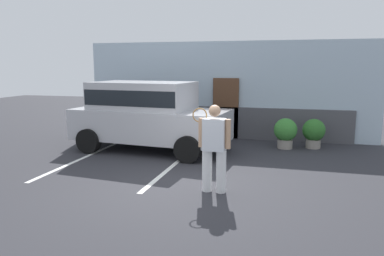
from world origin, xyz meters
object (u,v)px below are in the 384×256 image
at_px(tennis_player_man, 214,147).
at_px(potted_plant_by_porch, 285,132).
at_px(parked_suv, 147,113).
at_px(potted_plant_secondary, 314,132).

height_order(tennis_player_man, potted_plant_by_porch, tennis_player_man).
height_order(parked_suv, tennis_player_man, parked_suv).
relative_size(parked_suv, potted_plant_by_porch, 5.10).
bearing_deg(parked_suv, potted_plant_secondary, 23.74).
bearing_deg(potted_plant_secondary, potted_plant_by_porch, -162.40).
distance_m(parked_suv, potted_plant_by_porch, 4.26).
relative_size(potted_plant_by_porch, potted_plant_secondary, 1.03).
height_order(potted_plant_by_porch, potted_plant_secondary, potted_plant_by_porch).
xyz_separation_m(parked_suv, potted_plant_by_porch, (3.99, 1.33, -0.63)).
relative_size(parked_suv, tennis_player_man, 2.69).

